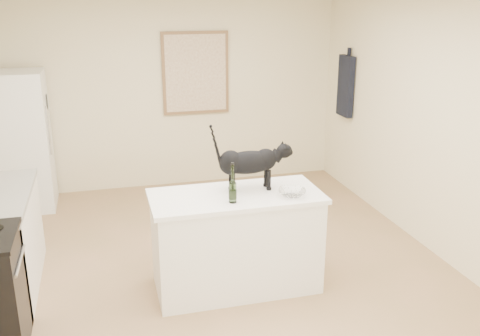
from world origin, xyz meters
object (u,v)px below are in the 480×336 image
Objects in this scene: fridge at (21,142)px; wine_bottle at (233,185)px; black_cat at (249,165)px; glass_bowl at (292,193)px.

wine_bottle is (1.98, -2.73, 0.20)m from fridge.
black_cat is 0.34m from wine_bottle.
black_cat is 2.77× the size of glass_bowl.
fridge is 5.61× the size of wine_bottle.
wine_bottle is 0.55m from glass_bowl.
fridge is 3.37m from wine_bottle.
fridge is at bearing 132.64° from black_cat.
black_cat is 0.45m from glass_bowl.
black_cat is (2.19, -2.47, 0.28)m from fridge.
glass_bowl is at bearing 1.46° from wine_bottle.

